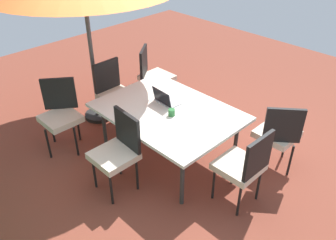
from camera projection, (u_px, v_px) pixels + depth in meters
ground_plane at (168, 156)px, 4.75m from camera, size 10.00×10.00×0.02m
dining_table at (168, 113)px, 4.38m from camera, size 1.74×1.28×0.73m
chair_east at (114, 91)px, 5.14m from camera, size 0.46×0.46×0.98m
chair_northeast at (60, 112)px, 4.64m from camera, size 0.58×0.58×0.98m
chair_southwest at (278, 133)px, 4.25m from camera, size 0.58×0.59×0.98m
chair_southeast at (153, 74)px, 5.62m from camera, size 0.58×0.58×0.98m
chair_north at (118, 150)px, 3.97m from camera, size 0.46×0.47×0.98m
chair_west at (244, 164)px, 3.75m from camera, size 0.47×0.46×0.98m
laptop at (166, 100)px, 4.48m from camera, size 0.33×0.26×0.21m
cup at (172, 112)px, 4.23m from camera, size 0.08×0.08×0.09m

